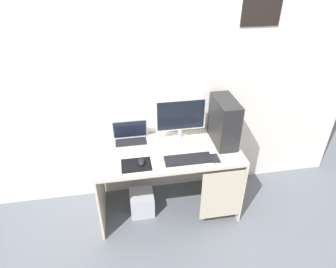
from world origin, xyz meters
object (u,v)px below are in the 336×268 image
keyboard (188,159)px  subwoofer (142,203)px  laptop (131,138)px  pc_tower (224,122)px  monitor (181,118)px  mouse_left (141,162)px  cell_phone (215,158)px

keyboard → subwoofer: size_ratio=1.78×
laptop → subwoofer: bearing=-75.0°
pc_tower → keyboard: bearing=-148.3°
monitor → mouse_left: monitor is taller
pc_tower → monitor: 0.41m
pc_tower → monitor: bearing=163.9°
pc_tower → cell_phone: pc_tower is taller
monitor → subwoofer: bearing=-156.0°
pc_tower → mouse_left: (-0.81, -0.22, -0.20)m
cell_phone → keyboard: bearing=175.3°
laptop → keyboard: (0.48, -0.38, -0.03)m
monitor → cell_phone: size_ratio=3.70×
keyboard → mouse_left: bearing=177.2°
mouse_left → cell_phone: bearing=-3.5°
subwoofer → cell_phone: bearing=-15.5°
laptop → cell_phone: size_ratio=2.61×
laptop → subwoofer: (0.06, -0.21, -0.66)m
monitor → mouse_left: (-0.42, -0.34, -0.21)m
keyboard → subwoofer: (-0.42, 0.17, -0.63)m
laptop → cell_phone: (0.72, -0.40, -0.04)m
keyboard → mouse_left: (-0.41, 0.02, 0.01)m
laptop → cell_phone: bearing=-28.8°
monitor → keyboard: size_ratio=1.15×
laptop → pc_tower: bearing=-8.7°
monitor → cell_phone: monitor is taller
laptop → mouse_left: 0.36m
cell_phone → subwoofer: 0.93m
laptop → mouse_left: (0.07, -0.36, -0.02)m
laptop → keyboard: laptop is taller
mouse_left → subwoofer: mouse_left is taller
keyboard → mouse_left: size_ratio=4.38×
monitor → pc_tower: bearing=-16.1°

